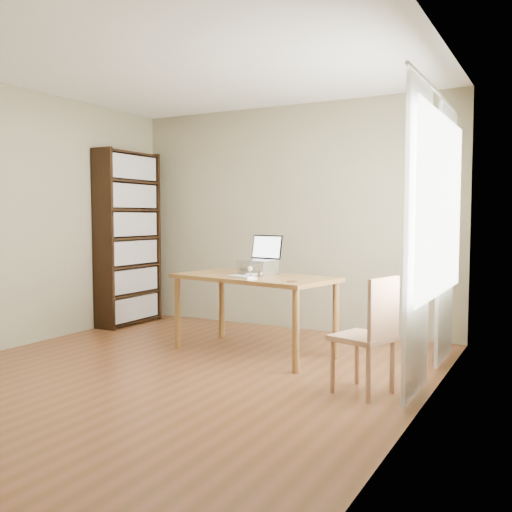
{
  "coord_description": "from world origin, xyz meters",
  "views": [
    {
      "loc": [
        2.81,
        -3.82,
        1.32
      ],
      "look_at": [
        0.27,
        0.92,
        0.94
      ],
      "focal_mm": 40.0,
      "sensor_mm": 36.0,
      "label": 1
    }
  ],
  "objects_px": {
    "bookshelf": "(128,238)",
    "keyboard": "(242,277)",
    "cat": "(262,268)",
    "desk": "(254,285)",
    "laptop": "(261,254)",
    "chair": "(372,331)"
  },
  "relations": [
    {
      "from": "desk",
      "to": "laptop",
      "type": "xyz_separation_m",
      "value": [
        0.0,
        0.14,
        0.28
      ]
    },
    {
      "from": "bookshelf",
      "to": "keyboard",
      "type": "bearing_deg",
      "value": -21.89
    },
    {
      "from": "bookshelf",
      "to": "cat",
      "type": "height_order",
      "value": "bookshelf"
    },
    {
      "from": "keyboard",
      "to": "chair",
      "type": "bearing_deg",
      "value": -1.08
    },
    {
      "from": "cat",
      "to": "chair",
      "type": "relative_size",
      "value": 0.55
    },
    {
      "from": "keyboard",
      "to": "cat",
      "type": "distance_m",
      "value": 0.34
    },
    {
      "from": "bookshelf",
      "to": "desk",
      "type": "relative_size",
      "value": 1.27
    },
    {
      "from": "desk",
      "to": "laptop",
      "type": "bearing_deg",
      "value": 100.45
    },
    {
      "from": "bookshelf",
      "to": "chair",
      "type": "height_order",
      "value": "bookshelf"
    },
    {
      "from": "bookshelf",
      "to": "desk",
      "type": "distance_m",
      "value": 2.19
    },
    {
      "from": "chair",
      "to": "keyboard",
      "type": "bearing_deg",
      "value": 177.07
    },
    {
      "from": "desk",
      "to": "laptop",
      "type": "distance_m",
      "value": 0.32
    },
    {
      "from": "laptop",
      "to": "desk",
      "type": "bearing_deg",
      "value": -79.55
    },
    {
      "from": "cat",
      "to": "desk",
      "type": "bearing_deg",
      "value": -102.97
    },
    {
      "from": "desk",
      "to": "chair",
      "type": "height_order",
      "value": "chair"
    },
    {
      "from": "cat",
      "to": "chair",
      "type": "distance_m",
      "value": 1.6
    },
    {
      "from": "desk",
      "to": "bookshelf",
      "type": "bearing_deg",
      "value": 174.03
    },
    {
      "from": "bookshelf",
      "to": "laptop",
      "type": "bearing_deg",
      "value": -12.72
    },
    {
      "from": "desk",
      "to": "cat",
      "type": "relative_size",
      "value": 3.4
    },
    {
      "from": "bookshelf",
      "to": "keyboard",
      "type": "relative_size",
      "value": 6.96
    },
    {
      "from": "bookshelf",
      "to": "keyboard",
      "type": "distance_m",
      "value": 2.24
    },
    {
      "from": "bookshelf",
      "to": "keyboard",
      "type": "xyz_separation_m",
      "value": [
        2.06,
        -0.83,
        -0.29
      ]
    }
  ]
}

